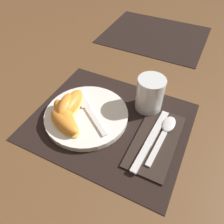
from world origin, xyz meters
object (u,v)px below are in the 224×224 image
at_px(plate, 87,115).
at_px(citrus_wedge_1, 66,106).
at_px(fork, 88,109).
at_px(citrus_wedge_0, 71,104).
at_px(knife, 150,141).
at_px(citrus_wedge_3, 64,122).
at_px(spoon, 166,130).
at_px(citrus_wedge_2, 64,116).
at_px(juice_glass, 150,95).

distance_m(plate, citrus_wedge_1, 0.06).
distance_m(fork, citrus_wedge_0, 0.05).
xyz_separation_m(knife, citrus_wedge_3, (-0.22, -0.06, 0.02)).
distance_m(knife, spoon, 0.06).
bearing_deg(citrus_wedge_3, citrus_wedge_0, 107.38).
relative_size(knife, citrus_wedge_2, 1.62).
bearing_deg(citrus_wedge_2, citrus_wedge_3, -55.60).
distance_m(plate, fork, 0.02).
bearing_deg(plate, juice_glass, 39.45).
relative_size(spoon, citrus_wedge_2, 1.30).
distance_m(fork, citrus_wedge_3, 0.08).
height_order(citrus_wedge_1, citrus_wedge_2, citrus_wedge_1).
distance_m(fork, citrus_wedge_2, 0.07).
bearing_deg(fork, knife, -5.14).
bearing_deg(citrus_wedge_0, citrus_wedge_3, -72.62).
relative_size(citrus_wedge_0, citrus_wedge_1, 1.18).
xyz_separation_m(juice_glass, spoon, (0.07, -0.07, -0.04)).
height_order(plate, spoon, plate).
height_order(juice_glass, fork, juice_glass).
height_order(citrus_wedge_0, citrus_wedge_2, citrus_wedge_0).
height_order(knife, citrus_wedge_0, citrus_wedge_0).
bearing_deg(juice_glass, citrus_wedge_3, -133.63).
bearing_deg(knife, citrus_wedge_0, 179.66).
relative_size(juice_glass, knife, 0.47).
bearing_deg(juice_glass, fork, -145.23).
xyz_separation_m(plate, citrus_wedge_2, (-0.04, -0.04, 0.02)).
bearing_deg(fork, plate, -74.27).
distance_m(knife, citrus_wedge_3, 0.23).
xyz_separation_m(citrus_wedge_2, citrus_wedge_3, (0.01, -0.02, -0.00)).
bearing_deg(fork, citrus_wedge_2, -121.27).
height_order(spoon, citrus_wedge_0, citrus_wedge_0).
xyz_separation_m(plate, spoon, (0.22, 0.05, -0.00)).
bearing_deg(citrus_wedge_3, spoon, 24.06).
height_order(knife, citrus_wedge_2, citrus_wedge_2).
distance_m(knife, fork, 0.20).
xyz_separation_m(knife, fork, (-0.20, 0.02, 0.01)).
xyz_separation_m(plate, fork, (-0.00, 0.02, 0.01)).
bearing_deg(citrus_wedge_2, citrus_wedge_0, 99.22).
relative_size(spoon, citrus_wedge_0, 1.45).
bearing_deg(citrus_wedge_1, fork, 32.20).
bearing_deg(citrus_wedge_1, juice_glass, 34.13).
xyz_separation_m(spoon, citrus_wedge_3, (-0.25, -0.11, 0.02)).
xyz_separation_m(knife, citrus_wedge_0, (-0.24, 0.00, 0.03)).
height_order(fork, citrus_wedge_3, citrus_wedge_3).
distance_m(citrus_wedge_0, citrus_wedge_3, 0.06).
distance_m(spoon, citrus_wedge_3, 0.27).
relative_size(knife, citrus_wedge_3, 1.79).
xyz_separation_m(citrus_wedge_0, citrus_wedge_2, (0.01, -0.04, -0.00)).
distance_m(citrus_wedge_0, citrus_wedge_2, 0.04).
xyz_separation_m(juice_glass, fork, (-0.15, -0.10, -0.03)).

